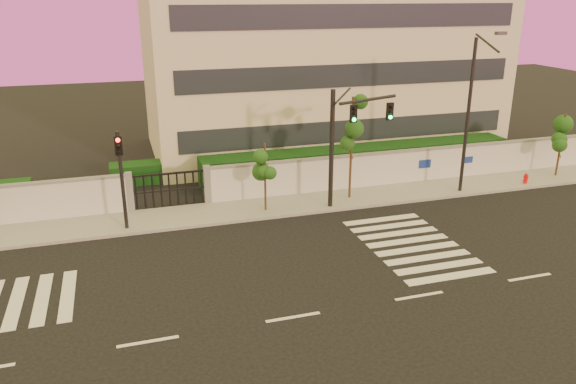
% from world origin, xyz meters
% --- Properties ---
extents(ground, '(120.00, 120.00, 0.00)m').
position_xyz_m(ground, '(0.00, 0.00, 0.00)').
color(ground, black).
rests_on(ground, ground).
extents(sidewalk, '(60.00, 3.00, 0.15)m').
position_xyz_m(sidewalk, '(0.00, 10.50, 0.07)').
color(sidewalk, gray).
rests_on(sidewalk, ground).
extents(perimeter_wall, '(60.00, 0.36, 2.20)m').
position_xyz_m(perimeter_wall, '(0.10, 12.00, 1.07)').
color(perimeter_wall, silver).
rests_on(perimeter_wall, ground).
extents(hedge_row, '(41.00, 4.25, 1.80)m').
position_xyz_m(hedge_row, '(1.17, 14.74, 0.82)').
color(hedge_row, black).
rests_on(hedge_row, ground).
extents(institutional_building, '(24.40, 12.40, 12.25)m').
position_xyz_m(institutional_building, '(9.00, 21.99, 6.16)').
color(institutional_building, beige).
rests_on(institutional_building, ground).
extents(road_markings, '(57.00, 7.62, 0.02)m').
position_xyz_m(road_markings, '(-1.58, 3.76, 0.01)').
color(road_markings, silver).
rests_on(road_markings, ground).
extents(street_tree_d, '(1.36, 1.08, 3.72)m').
position_xyz_m(street_tree_d, '(1.70, 10.02, 2.74)').
color(street_tree_d, '#382314').
rests_on(street_tree_d, ground).
extents(street_tree_e, '(1.59, 1.27, 5.72)m').
position_xyz_m(street_tree_e, '(6.62, 10.48, 4.20)').
color(street_tree_e, '#382314').
rests_on(street_tree_e, ground).
extents(street_tree_f, '(1.53, 1.22, 4.02)m').
position_xyz_m(street_tree_f, '(20.41, 10.39, 2.96)').
color(street_tree_f, '#382314').
rests_on(street_tree_f, ground).
extents(traffic_signal_main, '(3.90, 1.45, 6.31)m').
position_xyz_m(traffic_signal_main, '(5.89, 9.52, 3.99)').
color(traffic_signal_main, black).
rests_on(traffic_signal_main, ground).
extents(traffic_signal_secondary, '(0.38, 0.36, 4.90)m').
position_xyz_m(traffic_signal_secondary, '(-5.32, 9.63, 3.11)').
color(traffic_signal_secondary, black).
rests_on(traffic_signal_secondary, ground).
extents(streetlight_east, '(0.54, 2.17, 9.03)m').
position_xyz_m(streetlight_east, '(13.09, 9.47, 4.88)').
color(streetlight_east, black).
rests_on(streetlight_east, ground).
extents(fire_hydrant, '(0.30, 0.29, 0.77)m').
position_xyz_m(fire_hydrant, '(17.52, 9.62, 0.38)').
color(fire_hydrant, red).
rests_on(fire_hydrant, ground).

